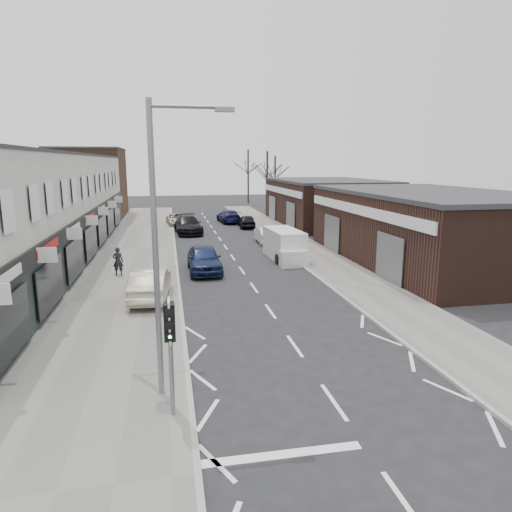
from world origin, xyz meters
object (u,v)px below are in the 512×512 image
parked_car_left_a (204,259)px  parked_car_right_b (247,221)px  parked_car_left_b (188,225)px  parked_car_right_a (266,235)px  white_van (285,245)px  parked_car_right_c (229,216)px  sedan_on_pavement (150,284)px  pedestrian (118,261)px  warning_sign (154,244)px  parked_car_left_c (177,220)px  street_lamp (162,236)px  traffic_light (170,331)px

parked_car_left_a → parked_car_right_b: size_ratio=1.24×
parked_car_left_b → parked_car_right_a: (6.05, -6.42, -0.16)m
parked_car_left_a → parked_car_right_b: (5.80, 18.28, -0.16)m
white_van → parked_car_left_a: size_ratio=1.11×
parked_car_right_b → parked_car_right_c: parked_car_right_c is taller
sedan_on_pavement → parked_car_right_a: 17.09m
pedestrian → parked_car_right_a: (10.78, 9.50, -0.29)m
warning_sign → pedestrian: size_ratio=1.64×
parked_car_left_c → parked_car_right_a: bearing=-65.6°
street_lamp → parked_car_right_c: (6.73, 37.50, -3.91)m
white_van → parked_car_left_a: white_van is taller
parked_car_right_b → white_van: bearing=94.4°
traffic_light → sedan_on_pavement: (-0.89, 10.59, -1.55)m
parked_car_left_a → parked_car_left_b: bearing=90.5°
street_lamp → parked_car_right_a: street_lamp is taller
street_lamp → warning_sign: size_ratio=2.96×
warning_sign → sedan_on_pavement: 3.68m
parked_car_right_b → parked_car_right_c: 4.52m
street_lamp → parked_car_left_a: size_ratio=1.67×
parked_car_left_a → parked_car_left_b: (-0.25, 15.55, 0.00)m
parked_car_left_b → parked_car_right_a: parked_car_left_b is taller
pedestrian → parked_car_left_b: size_ratio=0.29×
white_van → pedestrian: 11.08m
sedan_on_pavement → parked_car_right_c: sedan_on_pavement is taller
traffic_light → parked_car_right_b: 35.33m
warning_sign → parked_car_left_b: 17.89m
street_lamp → warning_sign: 13.04m
street_lamp → parked_car_left_c: 36.43m
street_lamp → pedestrian: street_lamp is taller
traffic_light → parked_car_left_c: traffic_light is taller
sedan_on_pavement → parked_car_right_a: sedan_on_pavement is taller
pedestrian → parked_car_right_b: bearing=-115.3°
street_lamp → pedestrian: size_ratio=4.87×
sedan_on_pavement → parked_car_right_a: bearing=-116.2°
sedan_on_pavement → parked_car_right_c: 29.10m
white_van → sedan_on_pavement: (-8.69, -8.12, -0.10)m
parked_car_left_c → parked_car_right_c: size_ratio=0.91×
warning_sign → parked_car_right_c: 25.81m
parked_car_left_b → parked_car_right_c: size_ratio=1.15×
pedestrian → parked_car_left_a: pedestrian is taller
warning_sign → white_van: bearing=28.7°
traffic_light → parked_car_right_a: size_ratio=0.78×
parked_car_left_b → parked_car_right_c: 8.50m
street_lamp → parked_car_right_c: 38.30m
pedestrian → parked_car_right_a: bearing=-133.8°
warning_sign → parked_car_left_c: bearing=85.7°
street_lamp → white_van: 19.55m
parked_car_left_b → street_lamp: bearing=-97.6°
parked_car_right_a → parked_car_right_b: 9.15m
warning_sign → parked_car_right_c: size_ratio=0.55×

